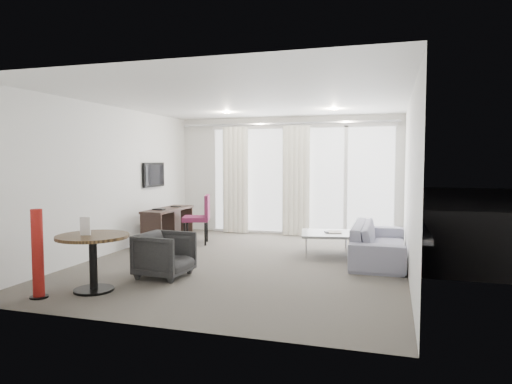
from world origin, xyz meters
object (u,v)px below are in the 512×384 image
(tub_armchair, at_px, (165,255))
(sofa, at_px, (379,242))
(rattan_chair_a, at_px, (341,210))
(red_lamp, at_px, (38,254))
(rattan_chair_b, at_px, (380,208))
(desk, at_px, (168,225))
(desk_chair, at_px, (196,219))
(coffee_table, at_px, (327,244))
(round_table, at_px, (93,263))

(tub_armchair, height_order, sofa, tub_armchair)
(tub_armchair, bearing_deg, sofa, -52.30)
(tub_armchair, relative_size, sofa, 0.33)
(rattan_chair_a, bearing_deg, red_lamp, -131.92)
(rattan_chair_a, distance_m, rattan_chair_b, 0.99)
(red_lamp, relative_size, rattan_chair_a, 1.36)
(desk, xyz_separation_m, rattan_chair_a, (3.05, 3.51, 0.05))
(desk_chair, relative_size, rattan_chair_a, 1.24)
(desk, height_order, rattan_chair_b, rattan_chair_b)
(desk_chair, bearing_deg, coffee_table, -24.65)
(desk, height_order, desk_chair, desk_chair)
(tub_armchair, height_order, rattan_chair_b, rattan_chair_b)
(coffee_table, relative_size, sofa, 0.41)
(rattan_chair_b, bearing_deg, desk, -154.03)
(red_lamp, bearing_deg, tub_armchair, 53.41)
(coffee_table, xyz_separation_m, sofa, (0.89, -0.22, 0.11))
(tub_armchair, relative_size, rattan_chair_a, 0.89)
(round_table, xyz_separation_m, tub_armchair, (0.53, 0.89, -0.04))
(desk, xyz_separation_m, rattan_chair_b, (4.00, 3.78, 0.08))
(coffee_table, distance_m, rattan_chair_b, 4.15)
(desk, relative_size, rattan_chair_a, 1.86)
(desk, bearing_deg, tub_armchair, -63.44)
(tub_armchair, bearing_deg, rattan_chair_a, -13.37)
(desk, height_order, coffee_table, desk)
(coffee_table, bearing_deg, sofa, -14.20)
(round_table, bearing_deg, rattan_chair_a, 71.18)
(desk, xyz_separation_m, sofa, (4.11, -0.52, -0.03))
(desk_chair, bearing_deg, desk, 164.77)
(desk_chair, bearing_deg, rattan_chair_b, 30.11)
(sofa, distance_m, rattan_chair_b, 4.30)
(round_table, height_order, tub_armchair, round_table)
(coffee_table, bearing_deg, desk_chair, 173.06)
(desk_chair, height_order, sofa, desk_chair)
(red_lamp, relative_size, coffee_table, 1.23)
(desk, bearing_deg, red_lamp, -86.17)
(round_table, height_order, red_lamp, red_lamp)
(desk_chair, relative_size, round_table, 1.09)
(desk_chair, xyz_separation_m, red_lamp, (-0.34, -3.82, 0.05))
(round_table, bearing_deg, sofa, 39.86)
(red_lamp, height_order, tub_armchair, red_lamp)
(tub_armchair, bearing_deg, red_lamp, 146.89)
(desk, xyz_separation_m, tub_armchair, (1.23, -2.47, -0.02))
(rattan_chair_b, bearing_deg, rattan_chair_a, 178.43)
(desk, relative_size, desk_chair, 1.50)
(round_table, bearing_deg, desk, 101.88)
(rattan_chair_a, bearing_deg, rattan_chair_b, -5.13)
(red_lamp, height_order, coffee_table, red_lamp)
(coffee_table, bearing_deg, rattan_chair_b, 79.18)
(coffee_table, height_order, sofa, sofa)
(round_table, relative_size, tub_armchair, 1.28)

